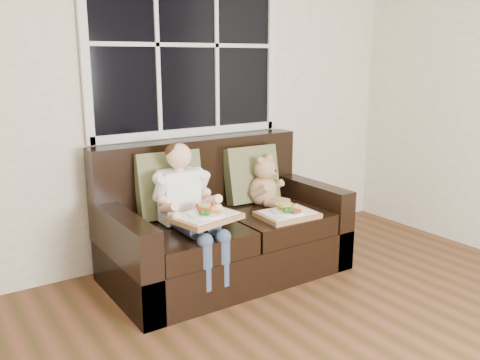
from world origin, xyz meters
TOP-DOWN VIEW (x-y plane):
  - room_walls at (0.00, 0.00)m, footprint 4.52×5.02m
  - window_back at (0.22, 2.48)m, footprint 1.62×0.04m
  - loveseat at (0.22, 2.02)m, footprint 1.70×0.92m
  - pillow_left at (-0.11, 2.17)m, footprint 0.48×0.25m
  - pillow_right at (0.60, 2.17)m, footprint 0.44×0.22m
  - child at (-0.12, 1.90)m, footprint 0.38×0.59m
  - teddy_bear at (0.63, 2.03)m, footprint 0.28×0.33m
  - tray_left at (-0.09, 1.69)m, footprint 0.46×0.39m
  - tray_right at (0.57, 1.68)m, footprint 0.42×0.32m

SIDE VIEW (x-z plane):
  - loveseat at x=0.22m, z-range -0.17..0.79m
  - tray_right at x=0.57m, z-range 0.43..0.53m
  - tray_left at x=-0.09m, z-range 0.53..0.62m
  - teddy_bear at x=0.63m, z-range 0.41..0.81m
  - child at x=-0.12m, z-range 0.21..1.07m
  - pillow_right at x=0.60m, z-range 0.44..0.89m
  - pillow_left at x=-0.11m, z-range 0.44..0.92m
  - room_walls at x=0.00m, z-range 0.24..2.95m
  - window_back at x=0.22m, z-range 0.96..2.33m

